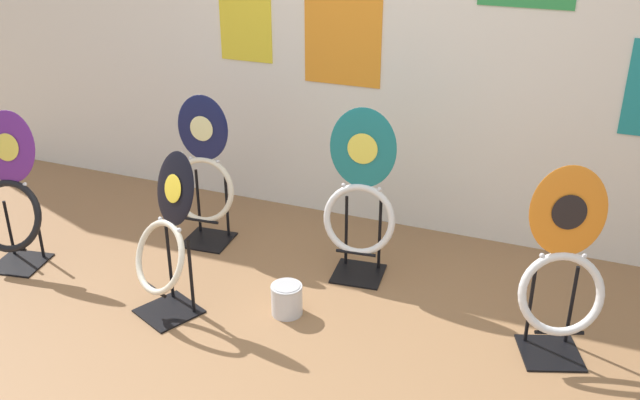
{
  "coord_description": "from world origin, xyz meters",
  "views": [
    {
      "loc": [
        1.22,
        -2.14,
        2.12
      ],
      "look_at": [
        -0.05,
        0.97,
        0.55
      ],
      "focal_mm": 40.0,
      "sensor_mm": 36.0,
      "label": 1
    }
  ],
  "objects_px": {
    "toilet_seat_display_teal_sax": "(360,203)",
    "toilet_seat_display_navy_moon": "(204,173)",
    "toilet_seat_display_orange_sun": "(562,273)",
    "toilet_seat_display_purple_note": "(9,200)",
    "paint_can": "(287,298)",
    "toilet_seat_display_jazz_black": "(166,242)"
  },
  "relations": [
    {
      "from": "toilet_seat_display_purple_note",
      "to": "toilet_seat_display_orange_sun",
      "type": "height_order",
      "value": "toilet_seat_display_orange_sun"
    },
    {
      "from": "toilet_seat_display_teal_sax",
      "to": "toilet_seat_display_orange_sun",
      "type": "height_order",
      "value": "toilet_seat_display_teal_sax"
    },
    {
      "from": "toilet_seat_display_purple_note",
      "to": "paint_can",
      "type": "distance_m",
      "value": 1.7
    },
    {
      "from": "toilet_seat_display_navy_moon",
      "to": "paint_can",
      "type": "bearing_deg",
      "value": -34.58
    },
    {
      "from": "toilet_seat_display_navy_moon",
      "to": "toilet_seat_display_orange_sun",
      "type": "bearing_deg",
      "value": -10.11
    },
    {
      "from": "toilet_seat_display_purple_note",
      "to": "toilet_seat_display_jazz_black",
      "type": "xyz_separation_m",
      "value": [
        1.1,
        -0.09,
        -0.0
      ]
    },
    {
      "from": "toilet_seat_display_orange_sun",
      "to": "toilet_seat_display_navy_moon",
      "type": "xyz_separation_m",
      "value": [
        -2.1,
        0.37,
        0.01
      ]
    },
    {
      "from": "toilet_seat_display_purple_note",
      "to": "toilet_seat_display_navy_moon",
      "type": "distance_m",
      "value": 1.1
    },
    {
      "from": "toilet_seat_display_jazz_black",
      "to": "paint_can",
      "type": "height_order",
      "value": "toilet_seat_display_jazz_black"
    },
    {
      "from": "toilet_seat_display_purple_note",
      "to": "paint_can",
      "type": "relative_size",
      "value": 5.3
    },
    {
      "from": "toilet_seat_display_jazz_black",
      "to": "toilet_seat_display_navy_moon",
      "type": "height_order",
      "value": "toilet_seat_display_navy_moon"
    },
    {
      "from": "toilet_seat_display_teal_sax",
      "to": "toilet_seat_display_navy_moon",
      "type": "distance_m",
      "value": 1.01
    },
    {
      "from": "toilet_seat_display_purple_note",
      "to": "toilet_seat_display_jazz_black",
      "type": "bearing_deg",
      "value": -4.8
    },
    {
      "from": "toilet_seat_display_purple_note",
      "to": "paint_can",
      "type": "xyz_separation_m",
      "value": [
        1.67,
        0.11,
        -0.32
      ]
    },
    {
      "from": "toilet_seat_display_jazz_black",
      "to": "toilet_seat_display_navy_moon",
      "type": "relative_size",
      "value": 0.93
    },
    {
      "from": "toilet_seat_display_jazz_black",
      "to": "toilet_seat_display_teal_sax",
      "type": "height_order",
      "value": "toilet_seat_display_teal_sax"
    },
    {
      "from": "toilet_seat_display_purple_note",
      "to": "paint_can",
      "type": "height_order",
      "value": "toilet_seat_display_purple_note"
    },
    {
      "from": "toilet_seat_display_orange_sun",
      "to": "toilet_seat_display_purple_note",
      "type": "bearing_deg",
      "value": -174.6
    },
    {
      "from": "toilet_seat_display_teal_sax",
      "to": "toilet_seat_display_navy_moon",
      "type": "bearing_deg",
      "value": 178.05
    },
    {
      "from": "toilet_seat_display_orange_sun",
      "to": "toilet_seat_display_navy_moon",
      "type": "distance_m",
      "value": 2.13
    },
    {
      "from": "toilet_seat_display_jazz_black",
      "to": "paint_can",
      "type": "relative_size",
      "value": 5.05
    },
    {
      "from": "toilet_seat_display_jazz_black",
      "to": "toilet_seat_display_orange_sun",
      "type": "distance_m",
      "value": 1.92
    }
  ]
}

